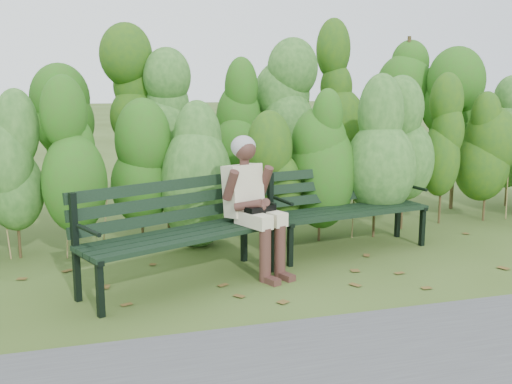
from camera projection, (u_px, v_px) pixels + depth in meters
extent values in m
plane|color=#364919|center=(267.00, 281.00, 5.38)|extent=(80.00, 80.00, 0.00)
cylinder|color=#47381E|center=(23.00, 221.00, 5.94)|extent=(0.03, 0.03, 0.80)
ellipsoid|color=#345B1D|center=(18.00, 157.00, 5.82)|extent=(0.64, 0.64, 1.44)
cylinder|color=#47381E|center=(86.00, 217.00, 6.11)|extent=(0.03, 0.03, 0.80)
ellipsoid|color=#345B1D|center=(83.00, 155.00, 5.99)|extent=(0.64, 0.64, 1.44)
cylinder|color=#47381E|center=(147.00, 213.00, 6.28)|extent=(0.03, 0.03, 0.80)
ellipsoid|color=#345B1D|center=(145.00, 152.00, 6.16)|extent=(0.64, 0.64, 1.44)
cylinder|color=#47381E|center=(204.00, 210.00, 6.45)|extent=(0.03, 0.03, 0.80)
ellipsoid|color=#345B1D|center=(203.00, 151.00, 6.33)|extent=(0.64, 0.64, 1.44)
cylinder|color=#47381E|center=(258.00, 206.00, 6.62)|extent=(0.03, 0.03, 0.80)
ellipsoid|color=#345B1D|center=(258.00, 149.00, 6.50)|extent=(0.64, 0.64, 1.44)
cylinder|color=#47381E|center=(310.00, 203.00, 6.79)|extent=(0.03, 0.03, 0.80)
ellipsoid|color=#345B1D|center=(311.00, 147.00, 6.67)|extent=(0.64, 0.64, 1.44)
cylinder|color=#47381E|center=(359.00, 200.00, 6.95)|extent=(0.03, 0.03, 0.80)
ellipsoid|color=#345B1D|center=(361.00, 145.00, 6.83)|extent=(0.64, 0.64, 1.44)
cylinder|color=#47381E|center=(406.00, 197.00, 7.12)|extent=(0.03, 0.03, 0.80)
ellipsoid|color=#345B1D|center=(409.00, 144.00, 7.00)|extent=(0.64, 0.64, 1.44)
cylinder|color=#47381E|center=(451.00, 194.00, 7.29)|extent=(0.03, 0.03, 0.80)
ellipsoid|color=#345B1D|center=(454.00, 142.00, 7.17)|extent=(0.64, 0.64, 1.44)
cylinder|color=#47381E|center=(493.00, 192.00, 7.46)|extent=(0.03, 0.03, 0.80)
ellipsoid|color=#345B1D|center=(497.00, 141.00, 7.34)|extent=(0.64, 0.64, 1.44)
cylinder|color=#47381E|center=(50.00, 187.00, 6.92)|extent=(0.04, 0.04, 1.10)
ellipsoid|color=#245119|center=(45.00, 111.00, 6.75)|extent=(0.70, 0.70, 1.98)
cylinder|color=#47381E|center=(118.00, 184.00, 7.13)|extent=(0.04, 0.04, 1.10)
ellipsoid|color=#245119|center=(114.00, 110.00, 6.97)|extent=(0.70, 0.70, 1.98)
cylinder|color=#47381E|center=(181.00, 181.00, 7.34)|extent=(0.04, 0.04, 1.10)
ellipsoid|color=#245119|center=(180.00, 109.00, 7.18)|extent=(0.70, 0.70, 1.98)
cylinder|color=#47381E|center=(242.00, 178.00, 7.55)|extent=(0.04, 0.04, 1.10)
ellipsoid|color=#245119|center=(242.00, 108.00, 7.39)|extent=(0.70, 0.70, 1.98)
cylinder|color=#47381E|center=(299.00, 175.00, 7.77)|extent=(0.04, 0.04, 1.10)
ellipsoid|color=#245119|center=(300.00, 107.00, 7.60)|extent=(0.70, 0.70, 1.98)
cylinder|color=#47381E|center=(353.00, 173.00, 7.98)|extent=(0.04, 0.04, 1.10)
ellipsoid|color=#245119|center=(355.00, 106.00, 7.81)|extent=(0.70, 0.70, 1.98)
cylinder|color=#47381E|center=(404.00, 170.00, 8.19)|extent=(0.04, 0.04, 1.10)
ellipsoid|color=#245119|center=(407.00, 106.00, 8.02)|extent=(0.70, 0.70, 1.98)
cylinder|color=#47381E|center=(453.00, 168.00, 8.40)|extent=(0.04, 0.04, 1.10)
ellipsoid|color=#245119|center=(457.00, 105.00, 8.24)|extent=(0.70, 0.70, 1.98)
cylinder|color=#47381E|center=(499.00, 166.00, 8.61)|extent=(0.04, 0.04, 1.10)
ellipsoid|color=#245119|center=(504.00, 104.00, 8.45)|extent=(0.70, 0.70, 1.98)
cube|color=brown|center=(129.00, 296.00, 5.01)|extent=(0.11, 0.11, 0.01)
cube|color=brown|center=(398.00, 316.00, 4.58)|extent=(0.11, 0.11, 0.01)
cube|color=brown|center=(359.00, 267.00, 5.75)|extent=(0.11, 0.11, 0.01)
cube|color=brown|center=(116.00, 302.00, 4.87)|extent=(0.10, 0.11, 0.01)
cube|color=brown|center=(462.00, 234.00, 6.96)|extent=(0.10, 0.08, 0.01)
cube|color=brown|center=(314.00, 244.00, 6.55)|extent=(0.11, 0.11, 0.01)
cube|color=brown|center=(374.00, 270.00, 5.68)|extent=(0.09, 0.07, 0.01)
cube|color=brown|center=(459.00, 272.00, 5.62)|extent=(0.11, 0.09, 0.01)
cube|color=brown|center=(361.00, 275.00, 5.52)|extent=(0.08, 0.10, 0.01)
cube|color=brown|center=(92.00, 272.00, 5.61)|extent=(0.11, 0.11, 0.01)
cube|color=brown|center=(25.00, 326.00, 4.39)|extent=(0.11, 0.11, 0.01)
cube|color=brown|center=(359.00, 257.00, 6.10)|extent=(0.11, 0.11, 0.01)
cube|color=brown|center=(500.00, 260.00, 5.98)|extent=(0.11, 0.11, 0.01)
cube|color=brown|center=(371.00, 315.00, 4.60)|extent=(0.10, 0.08, 0.01)
cube|color=brown|center=(393.00, 254.00, 6.19)|extent=(0.11, 0.10, 0.01)
cube|color=brown|center=(93.00, 346.00, 4.06)|extent=(0.11, 0.11, 0.01)
cube|color=brown|center=(218.00, 319.00, 4.52)|extent=(0.07, 0.09, 0.01)
cube|color=brown|center=(498.00, 261.00, 5.96)|extent=(0.11, 0.10, 0.01)
cube|color=black|center=(194.00, 240.00, 5.03)|extent=(1.71, 0.80, 0.04)
cube|color=black|center=(186.00, 237.00, 5.12)|extent=(1.71, 0.80, 0.04)
cube|color=black|center=(178.00, 235.00, 5.22)|extent=(1.71, 0.80, 0.04)
cube|color=black|center=(171.00, 232.00, 5.31)|extent=(1.71, 0.80, 0.04)
cube|color=black|center=(165.00, 218.00, 5.36)|extent=(1.68, 0.76, 0.11)
cube|color=black|center=(164.00, 202.00, 5.35)|extent=(1.68, 0.76, 0.11)
cube|color=black|center=(162.00, 187.00, 5.33)|extent=(1.68, 0.76, 0.11)
cube|color=black|center=(100.00, 289.00, 4.53)|extent=(0.07, 0.07, 0.45)
cube|color=black|center=(75.00, 248.00, 4.81)|extent=(0.07, 0.07, 0.90)
cube|color=black|center=(87.00, 257.00, 4.64)|extent=(0.24, 0.48, 0.04)
cylinder|color=black|center=(89.00, 230.00, 4.56)|extent=(0.18, 0.36, 0.04)
cube|color=black|center=(272.00, 248.00, 5.60)|extent=(0.07, 0.07, 0.45)
cube|color=black|center=(244.00, 217.00, 5.88)|extent=(0.07, 0.07, 0.90)
cube|color=black|center=(259.00, 223.00, 5.71)|extent=(0.24, 0.48, 0.04)
cylinder|color=black|center=(262.00, 201.00, 5.63)|extent=(0.18, 0.36, 0.04)
cube|color=black|center=(360.00, 214.00, 6.09)|extent=(1.71, 0.40, 0.04)
cube|color=black|center=(353.00, 212.00, 6.19)|extent=(1.71, 0.40, 0.04)
cube|color=black|center=(347.00, 210.00, 6.30)|extent=(1.71, 0.40, 0.04)
cube|color=black|center=(340.00, 208.00, 6.40)|extent=(1.71, 0.40, 0.04)
cube|color=black|center=(336.00, 197.00, 6.46)|extent=(1.70, 0.35, 0.10)
cube|color=black|center=(335.00, 184.00, 6.45)|extent=(1.70, 0.35, 0.10)
cube|color=black|center=(335.00, 172.00, 6.43)|extent=(1.70, 0.35, 0.10)
cube|color=black|center=(290.00, 245.00, 5.76)|extent=(0.06, 0.06, 0.43)
cube|color=black|center=(270.00, 215.00, 6.08)|extent=(0.06, 0.06, 0.86)
cube|color=black|center=(281.00, 221.00, 5.89)|extent=(0.13, 0.48, 0.04)
cylinder|color=black|center=(283.00, 201.00, 5.81)|extent=(0.10, 0.36, 0.03)
cube|color=black|center=(422.00, 226.00, 6.47)|extent=(0.06, 0.06, 0.43)
cube|color=black|center=(398.00, 200.00, 6.79)|extent=(0.06, 0.06, 0.86)
cube|color=black|center=(411.00, 205.00, 6.60)|extent=(0.13, 0.48, 0.04)
cylinder|color=black|center=(415.00, 187.00, 6.52)|extent=(0.10, 0.36, 0.03)
cube|color=beige|center=(254.00, 220.00, 5.39)|extent=(0.28, 0.43, 0.13)
cube|color=beige|center=(268.00, 217.00, 5.50)|extent=(0.28, 0.43, 0.13)
cylinder|color=#4A2A23|center=(265.00, 255.00, 5.32)|extent=(0.14, 0.14, 0.49)
cylinder|color=#4A2A23|center=(280.00, 251.00, 5.43)|extent=(0.14, 0.14, 0.49)
cube|color=#4A2A23|center=(271.00, 280.00, 5.31)|extent=(0.16, 0.21, 0.06)
cube|color=#4A2A23|center=(285.00, 276.00, 5.41)|extent=(0.16, 0.21, 0.06)
cube|color=beige|center=(243.00, 190.00, 5.61)|extent=(0.41, 0.36, 0.50)
cylinder|color=#4A2A23|center=(244.00, 163.00, 5.54)|extent=(0.09, 0.09, 0.10)
sphere|color=#4A2A23|center=(245.00, 150.00, 5.51)|extent=(0.20, 0.20, 0.20)
ellipsoid|color=gray|center=(243.00, 147.00, 5.52)|extent=(0.23, 0.22, 0.21)
cylinder|color=#4A2A23|center=(231.00, 185.00, 5.41)|extent=(0.16, 0.22, 0.30)
cylinder|color=#4A2A23|center=(265.00, 180.00, 5.66)|extent=(0.16, 0.22, 0.30)
cylinder|color=#4A2A23|center=(248.00, 205.00, 5.41)|extent=(0.27, 0.19, 0.13)
cylinder|color=#4A2A23|center=(265.00, 202.00, 5.53)|extent=(0.14, 0.27, 0.13)
sphere|color=#4A2A23|center=(261.00, 207.00, 5.43)|extent=(0.11, 0.11, 0.11)
cube|color=black|center=(260.00, 214.00, 5.45)|extent=(0.31, 0.22, 0.15)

